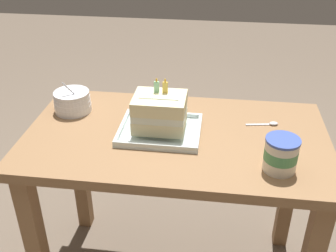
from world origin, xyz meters
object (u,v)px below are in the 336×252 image
(serving_spoon_near_tray, at_px, (270,124))
(ice_cream_tub, at_px, (281,154))
(foil_tray, at_px, (160,131))
(bowl_stack, at_px, (72,102))
(birthday_cake, at_px, (160,112))

(serving_spoon_near_tray, bearing_deg, ice_cream_tub, -89.13)
(serving_spoon_near_tray, bearing_deg, foil_tray, -164.63)
(bowl_stack, bearing_deg, serving_spoon_near_tray, -0.95)
(foil_tray, relative_size, ice_cream_tub, 2.59)
(birthday_cake, height_order, serving_spoon_near_tray, birthday_cake)
(birthday_cake, bearing_deg, ice_cream_tub, -23.00)
(birthday_cake, distance_m, ice_cream_tub, 0.43)
(bowl_stack, height_order, ice_cream_tub, bowl_stack)
(serving_spoon_near_tray, bearing_deg, birthday_cake, -164.64)
(foil_tray, height_order, bowl_stack, bowl_stack)
(ice_cream_tub, xyz_separation_m, serving_spoon_near_tray, (-0.00, 0.28, -0.05))
(foil_tray, xyz_separation_m, bowl_stack, (-0.36, 0.12, 0.03))
(ice_cream_tub, bearing_deg, birthday_cake, 157.00)
(foil_tray, height_order, serving_spoon_near_tray, foil_tray)
(foil_tray, relative_size, bowl_stack, 2.01)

